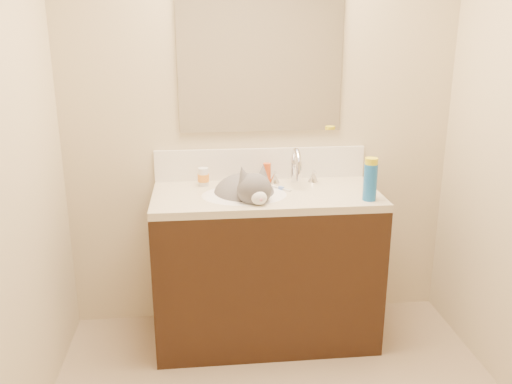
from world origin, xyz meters
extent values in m
cube|color=beige|center=(0.00, 1.25, 1.25)|extent=(2.20, 0.04, 2.50)
cube|color=black|center=(0.00, 0.97, 0.41)|extent=(1.20, 0.55, 0.82)
cube|color=beige|center=(0.00, 0.97, 0.84)|extent=(1.20, 0.55, 0.04)
ellipsoid|color=white|center=(-0.12, 0.94, 0.79)|extent=(0.45, 0.36, 0.14)
cylinder|color=silver|center=(0.18, 1.16, 0.92)|extent=(0.04, 0.04, 0.11)
torus|color=silver|center=(0.18, 1.09, 0.97)|extent=(0.03, 0.20, 0.20)
cylinder|color=silver|center=(0.18, 1.01, 0.94)|extent=(0.03, 0.03, 0.06)
cone|color=silver|center=(0.07, 1.16, 0.89)|extent=(0.06, 0.06, 0.06)
cone|color=silver|center=(0.29, 1.16, 0.89)|extent=(0.06, 0.06, 0.06)
ellipsoid|color=#525052|center=(-0.12, 1.01, 0.83)|extent=(0.41, 0.44, 0.25)
ellipsoid|color=#525052|center=(-0.08, 0.84, 0.92)|extent=(0.21, 0.19, 0.17)
ellipsoid|color=#525052|center=(-0.09, 0.91, 0.89)|extent=(0.15, 0.15, 0.16)
cone|color=#525052|center=(-0.13, 0.85, 1.00)|extent=(0.10, 0.10, 0.11)
cone|color=#525052|center=(-0.03, 0.87, 1.00)|extent=(0.09, 0.10, 0.11)
ellipsoid|color=white|center=(-0.06, 0.77, 0.90)|extent=(0.09, 0.08, 0.07)
ellipsoid|color=white|center=(-0.09, 0.88, 0.83)|extent=(0.14, 0.11, 0.15)
sphere|color=pink|center=(-0.06, 0.74, 0.90)|extent=(0.02, 0.02, 0.02)
cylinder|color=#525052|center=(0.04, 1.03, 0.75)|extent=(0.16, 0.25, 0.05)
cube|color=white|center=(0.00, 1.24, 0.95)|extent=(1.20, 0.02, 0.18)
cube|color=white|center=(0.00, 1.24, 1.54)|extent=(0.90, 0.02, 0.80)
cylinder|color=silver|center=(-0.33, 1.14, 0.91)|extent=(0.07, 0.07, 0.10)
cylinder|color=orange|center=(-0.33, 1.14, 0.91)|extent=(0.08, 0.08, 0.04)
cylinder|color=#B7B7BC|center=(0.02, 1.19, 0.89)|extent=(0.06, 0.06, 0.06)
cylinder|color=#CC4B18|center=(0.03, 1.17, 0.91)|extent=(0.05, 0.05, 0.11)
cube|color=silver|center=(0.09, 1.02, 0.86)|extent=(0.09, 0.11, 0.01)
cube|color=#6B8BE3|center=(0.09, 1.02, 0.87)|extent=(0.03, 0.03, 0.02)
cylinder|color=blue|center=(0.50, 0.79, 0.95)|extent=(0.07, 0.07, 0.19)
cylinder|color=yellow|center=(0.50, 0.79, 1.06)|extent=(0.07, 0.07, 0.04)
camera|label=1|loc=(-0.34, -1.74, 1.72)|focal=38.00mm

